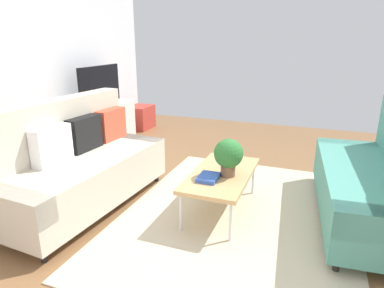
# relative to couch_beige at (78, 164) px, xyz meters

# --- Properties ---
(ground_plane) EXTENTS (7.68, 7.68, 0.00)m
(ground_plane) POSITION_rel_couch_beige_xyz_m (0.40, -1.39, -0.45)
(ground_plane) COLOR brown
(area_rug) EXTENTS (2.90, 2.20, 0.01)m
(area_rug) POSITION_rel_couch_beige_xyz_m (0.33, -1.62, -0.45)
(area_rug) COLOR beige
(area_rug) RESTS_ON ground_plane
(couch_beige) EXTENTS (1.95, 0.97, 1.10)m
(couch_beige) POSITION_rel_couch_beige_xyz_m (0.00, 0.00, 0.00)
(couch_beige) COLOR beige
(couch_beige) RESTS_ON ground_plane
(couch_green) EXTENTS (1.96, 0.99, 1.10)m
(couch_green) POSITION_rel_couch_beige_xyz_m (0.67, -2.84, -0.01)
(couch_green) COLOR teal
(couch_green) RESTS_ON ground_plane
(coffee_table) EXTENTS (1.10, 0.56, 0.42)m
(coffee_table) POSITION_rel_couch_beige_xyz_m (0.38, -1.42, -0.06)
(coffee_table) COLOR tan
(coffee_table) RESTS_ON ground_plane
(tv_console) EXTENTS (1.40, 0.44, 0.64)m
(tv_console) POSITION_rel_couch_beige_xyz_m (1.92, 1.07, -0.13)
(tv_console) COLOR silver
(tv_console) RESTS_ON ground_plane
(tv) EXTENTS (1.00, 0.20, 0.64)m
(tv) POSITION_rel_couch_beige_xyz_m (1.92, 1.05, 0.50)
(tv) COLOR black
(tv) RESTS_ON tv_console
(storage_trunk) EXTENTS (0.52, 0.40, 0.44)m
(storage_trunk) POSITION_rel_couch_beige_xyz_m (3.02, 0.97, -0.23)
(storage_trunk) COLOR #B2382D
(storage_trunk) RESTS_ON ground_plane
(potted_plant) EXTENTS (0.28, 0.28, 0.37)m
(potted_plant) POSITION_rel_couch_beige_xyz_m (0.33, -1.50, 0.18)
(potted_plant) COLOR brown
(potted_plant) RESTS_ON coffee_table
(table_book_0) EXTENTS (0.24, 0.18, 0.04)m
(table_book_0) POSITION_rel_couch_beige_xyz_m (0.18, -1.35, -0.01)
(table_book_0) COLOR #3359B2
(table_book_0) RESTS_ON coffee_table
(vase_0) EXTENTS (0.11, 0.11, 0.16)m
(vase_0) POSITION_rel_couch_beige_xyz_m (1.34, 1.12, 0.27)
(vase_0) COLOR silver
(vase_0) RESTS_ON tv_console
(bottle_0) EXTENTS (0.05, 0.05, 0.14)m
(bottle_0) POSITION_rel_couch_beige_xyz_m (1.50, 1.03, 0.26)
(bottle_0) COLOR #3359B2
(bottle_0) RESTS_ON tv_console
(bottle_1) EXTENTS (0.04, 0.04, 0.22)m
(bottle_1) POSITION_rel_couch_beige_xyz_m (1.60, 1.03, 0.30)
(bottle_1) COLOR #262626
(bottle_1) RESTS_ON tv_console
(bottle_2) EXTENTS (0.06, 0.06, 0.18)m
(bottle_2) POSITION_rel_couch_beige_xyz_m (1.70, 1.03, 0.28)
(bottle_2) COLOR #3F8C4C
(bottle_2) RESTS_ON tv_console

